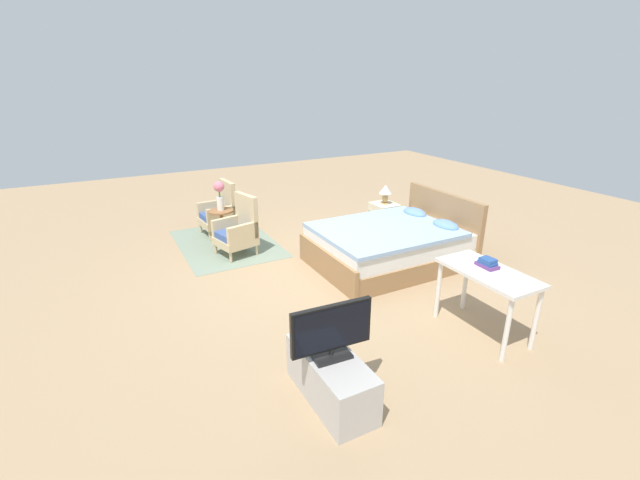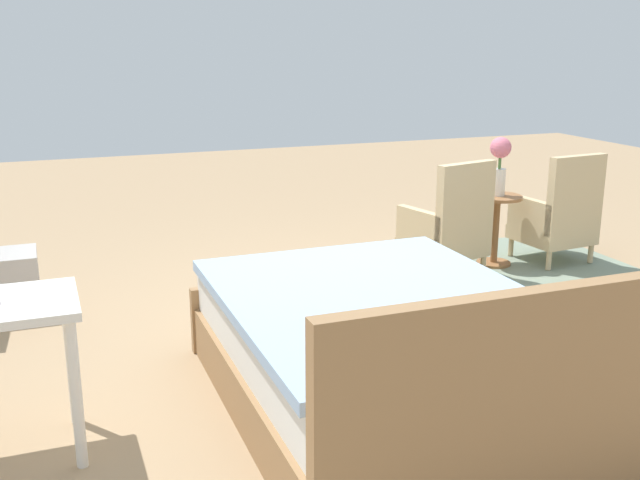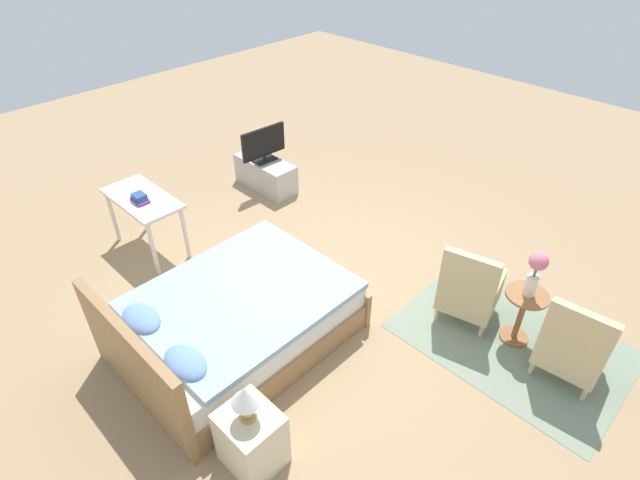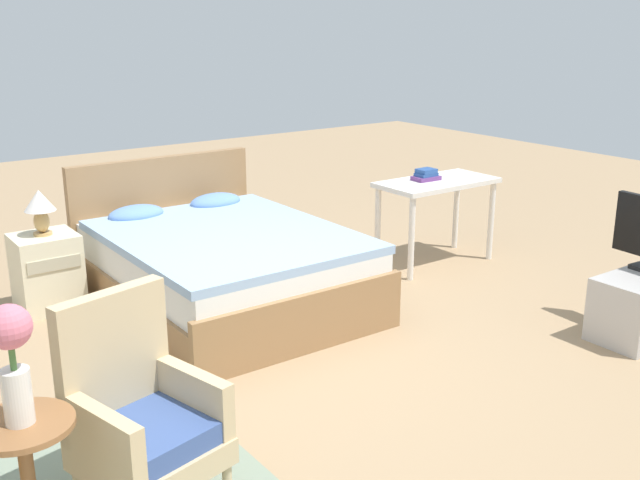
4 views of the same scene
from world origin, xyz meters
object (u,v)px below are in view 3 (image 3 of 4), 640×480
object	(u,v)px
table_lamp	(246,399)
tv_flatscreen	(263,144)
armchair_by_window_left	(573,346)
book_stack	(140,198)
side_table	(522,311)
nightstand	(252,439)
bed	(233,321)
armchair_by_window_right	(469,290)
vanity_desk	(143,205)
flower_vase	(536,270)
tv_stand	(266,174)

from	to	relation	value
table_lamp	tv_flatscreen	xyz separation A→B (m)	(3.18, -2.84, -0.09)
armchair_by_window_left	book_stack	world-z (taller)	armchair_by_window_left
side_table	nightstand	size ratio (longest dim) A/B	1.05
bed	armchair_by_window_right	size ratio (longest dim) A/B	2.33
table_lamp	vanity_desk	bearing A→B (deg)	-16.38
side_table	flower_vase	bearing A→B (deg)	0.00
table_lamp	bed	bearing A→B (deg)	-31.19
nightstand	table_lamp	distance (m)	0.49
nightstand	table_lamp	bearing A→B (deg)	90.00
nightstand	book_stack	size ratio (longest dim) A/B	2.42
armchair_by_window_left	tv_flatscreen	distance (m)	4.58
armchair_by_window_right	vanity_desk	bearing A→B (deg)	25.79
bed	side_table	world-z (taller)	bed
flower_vase	vanity_desk	xyz separation A→B (m)	(3.89, 1.74, -0.26)
bed	tv_stand	distance (m)	3.04
armchair_by_window_left	nightstand	world-z (taller)	armchair_by_window_left
flower_vase	vanity_desk	distance (m)	4.27
bed	flower_vase	world-z (taller)	flower_vase
bed	book_stack	xyz separation A→B (m)	(1.88, -0.19, 0.48)
book_stack	vanity_desk	bearing A→B (deg)	-35.42
side_table	flower_vase	distance (m)	0.51
armchair_by_window_left	tv_stand	distance (m)	4.57
bed	vanity_desk	size ratio (longest dim) A/B	2.06
armchair_by_window_left	tv_flatscreen	world-z (taller)	armchair_by_window_left
book_stack	table_lamp	bearing A→B (deg)	164.20
armchair_by_window_right	nightstand	distance (m)	2.55
armchair_by_window_left	table_lamp	size ratio (longest dim) A/B	2.79
tv_flatscreen	vanity_desk	xyz separation A→B (m)	(-0.14, 1.95, -0.06)
flower_vase	tv_stand	bearing A→B (deg)	-2.99
armchair_by_window_right	nightstand	size ratio (longest dim) A/B	1.64
flower_vase	vanity_desk	bearing A→B (deg)	24.13
vanity_desk	book_stack	world-z (taller)	book_stack
bed	book_stack	distance (m)	1.95
side_table	tv_flatscreen	bearing A→B (deg)	-2.99
table_lamp	book_stack	world-z (taller)	table_lamp
tv_stand	tv_flatscreen	world-z (taller)	tv_flatscreen
tv_stand	flower_vase	bearing A→B (deg)	177.01
side_table	armchair_by_window_left	bearing A→B (deg)	168.13
bed	nightstand	bearing A→B (deg)	148.84
vanity_desk	nightstand	bearing A→B (deg)	163.63
bed	table_lamp	world-z (taller)	bed
nightstand	vanity_desk	xyz separation A→B (m)	(3.03, -0.89, 0.34)
bed	tv_flatscreen	bearing A→B (deg)	-46.24
side_table	tv_stand	distance (m)	4.03
armchair_by_window_left	side_table	bearing A→B (deg)	-11.87
armchair_by_window_left	tv_flatscreen	xyz separation A→B (m)	(4.56, -0.32, 0.30)
nightstand	vanity_desk	size ratio (longest dim) A/B	0.54
nightstand	tv_flatscreen	bearing A→B (deg)	-41.84
tv_stand	bed	bearing A→B (deg)	133.73
side_table	tv_flatscreen	xyz separation A→B (m)	(4.03, -0.21, 0.31)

